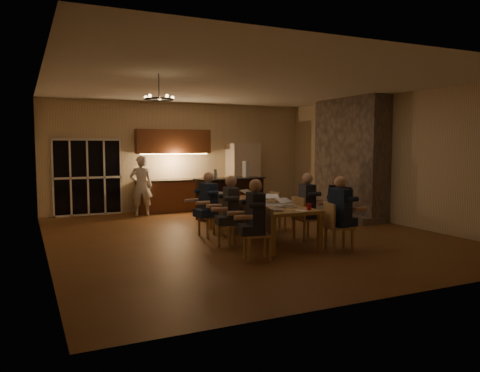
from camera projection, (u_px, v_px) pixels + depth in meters
The scene contains 45 objects.
floor at pixel (246, 235), 10.09m from camera, with size 9.00×9.00×0.00m, color brown.
back_wall at pixel (181, 157), 14.03m from camera, with size 8.00×0.04×3.20m, color beige.
left_wall at pixel (42, 165), 8.26m from camera, with size 0.04×9.00×3.20m, color beige.
right_wall at pixel (391, 159), 11.65m from camera, with size 0.04×9.00×3.20m, color beige.
ceiling at pixel (246, 84), 9.81m from camera, with size 8.00×9.00×0.04m, color white.
french_doors at pixel (88, 178), 12.90m from camera, with size 1.86×0.08×2.10m, color black.
fireplace at pixel (350, 158), 12.60m from camera, with size 0.58×2.50×3.20m, color #74675B.
kitchenette at pixel (174, 171), 13.65m from camera, with size 2.24×0.68×2.40m, color brown, non-canonical shape.
refrigerator at pixel (243, 176), 14.55m from camera, with size 0.90×0.68×2.00m, color beige.
dining_table at pixel (259, 221), 9.71m from camera, with size 1.10×3.09×0.75m, color tan.
bar_island at pixel (230, 198), 12.44m from camera, with size 1.88×0.68×1.08m, color black.
chair_left_near at pixel (257, 234), 7.93m from camera, with size 0.44×0.44×0.89m, color tan, non-canonical shape.
chair_left_mid at pixel (232, 224), 8.87m from camera, with size 0.44×0.44×0.89m, color tan, non-canonical shape.
chair_left_far at pixel (211, 216), 9.95m from camera, with size 0.44×0.44×0.89m, color tan, non-canonical shape.
chair_right_near at pixel (339, 227), 8.62m from camera, with size 0.44×0.44×0.89m, color tan, non-canonical shape.
chair_right_mid at pixel (306, 218), 9.62m from camera, with size 0.44×0.44×0.89m, color tan, non-canonical shape.
chair_right_far at pixel (282, 211), 10.65m from camera, with size 0.44×0.44×0.89m, color tan, non-canonical shape.
person_left_near at pixel (256, 220), 7.87m from camera, with size 0.60×0.60×1.38m, color #272933, non-canonical shape.
person_right_near at pixel (340, 213), 8.61m from camera, with size 0.60×0.60×1.38m, color #1C2546, non-canonical shape.
person_left_mid at pixel (231, 212), 8.82m from camera, with size 0.60×0.60×1.38m, color #363B40, non-canonical shape.
person_right_mid at pixel (307, 207), 9.57m from camera, with size 0.60×0.60×1.38m, color #272933, non-canonical shape.
person_left_far at pixel (209, 205), 9.82m from camera, with size 0.60×0.60×1.38m, color #1C2546, non-canonical shape.
standing_person at pixel (141, 186), 12.80m from camera, with size 0.61×0.40×1.66m, color silver.
chandelier at pixel (159, 99), 8.23m from camera, with size 0.52×0.52×0.03m, color black.
laptop_a at pixel (274, 204), 8.60m from camera, with size 0.32×0.28×0.23m, color silver, non-canonical shape.
laptop_b at pixel (288, 201), 9.00m from camera, with size 0.32×0.28×0.23m, color silver, non-canonical shape.
laptop_c at pixel (247, 198), 9.58m from camera, with size 0.32×0.28×0.23m, color silver, non-canonical shape.
laptop_d at pixel (272, 197), 9.73m from camera, with size 0.32×0.28×0.23m, color silver, non-canonical shape.
laptop_e at pixel (226, 193), 10.59m from camera, with size 0.32×0.28×0.23m, color silver, non-canonical shape.
laptop_f at pixel (251, 192), 10.76m from camera, with size 0.32×0.28×0.23m, color silver, non-canonical shape.
mug_front at pixel (266, 203), 9.26m from camera, with size 0.08×0.08×0.10m, color white.
mug_mid at pixel (250, 197), 10.28m from camera, with size 0.08×0.08×0.10m, color white.
mug_back at pixel (230, 198), 10.24m from camera, with size 0.08×0.08×0.10m, color white.
redcup_near at pixel (309, 207), 8.65m from camera, with size 0.08×0.08×0.12m, color #B20B1D.
redcup_mid at pixel (234, 199), 9.86m from camera, with size 0.09×0.09×0.12m, color #B20B1D.
redcup_far at pixel (238, 193), 11.03m from camera, with size 0.10×0.10×0.12m, color #B20B1D.
can_silver at pixel (276, 204), 9.09m from camera, with size 0.07×0.07×0.12m, color #B2B2B7.
can_cola at pixel (226, 194), 10.85m from camera, with size 0.07×0.07×0.12m, color #3F0F0C.
can_right at pixel (267, 198), 10.13m from camera, with size 0.07×0.07×0.12m, color #B2B2B7.
plate_near at pixel (288, 205), 9.36m from camera, with size 0.27×0.27×0.02m, color white.
plate_left at pixel (268, 209), 8.77m from camera, with size 0.27×0.27×0.02m, color white.
plate_far at pixel (261, 198), 10.53m from camera, with size 0.23×0.23×0.02m, color white.
notepad at pixel (301, 211), 8.49m from camera, with size 0.16×0.23×0.01m, color white.
bar_bottle at pixel (215, 174), 12.10m from camera, with size 0.08×0.08×0.24m, color #99999E.
bar_blender at pixel (246, 169), 12.69m from camera, with size 0.14×0.14×0.44m, color silver.
Camera 1 is at (-4.34, -8.97, 1.94)m, focal length 35.00 mm.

